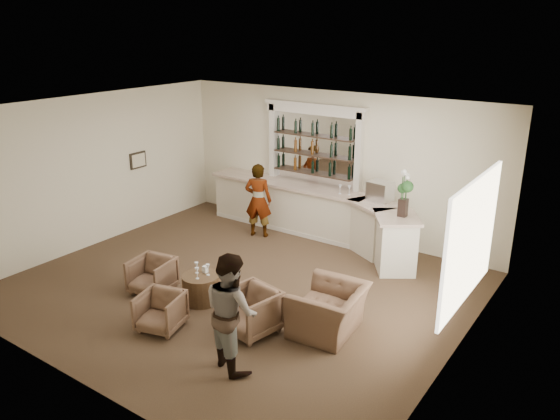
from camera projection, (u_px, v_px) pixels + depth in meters
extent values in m
plane|color=brown|center=(240.00, 287.00, 10.25)|extent=(8.00, 8.00, 0.00)
cube|color=beige|center=(334.00, 164.00, 12.43)|extent=(8.00, 0.04, 3.30)
cube|color=beige|center=(95.00, 171.00, 11.87)|extent=(0.04, 7.00, 3.30)
cube|color=beige|center=(462.00, 255.00, 7.55)|extent=(0.04, 7.00, 3.30)
cube|color=white|center=(235.00, 111.00, 9.17)|extent=(8.00, 7.00, 0.04)
cube|color=white|center=(471.00, 240.00, 7.94)|extent=(0.05, 2.40, 1.90)
cube|color=black|center=(138.00, 160.00, 12.79)|extent=(0.04, 0.46, 0.38)
cube|color=beige|center=(139.00, 160.00, 12.77)|extent=(0.01, 0.38, 0.30)
cube|color=beige|center=(289.00, 206.00, 13.06)|extent=(4.00, 0.70, 1.08)
cube|color=beige|center=(289.00, 184.00, 12.86)|extent=(4.10, 0.82, 0.06)
cube|color=beige|center=(375.00, 229.00, 11.61)|extent=(1.12, 1.04, 1.08)
cube|color=beige|center=(376.00, 204.00, 11.41)|extent=(1.27, 1.19, 0.06)
cube|color=beige|center=(395.00, 244.00, 10.83)|extent=(1.08, 1.14, 1.08)
cube|color=beige|center=(397.00, 217.00, 10.63)|extent=(1.24, 1.29, 0.06)
cube|color=beige|center=(281.00, 229.00, 12.96)|extent=(4.00, 0.06, 0.10)
cube|color=white|center=(315.00, 149.00, 12.59)|extent=(2.15, 0.02, 1.65)
cube|color=beige|center=(273.00, 163.00, 13.32)|extent=(0.14, 0.16, 2.90)
cube|color=beige|center=(358.00, 178.00, 12.08)|extent=(0.14, 0.16, 2.90)
cube|color=beige|center=(315.00, 110.00, 12.25)|extent=(2.52, 0.16, 0.18)
cube|color=beige|center=(315.00, 105.00, 12.21)|extent=(2.64, 0.20, 0.08)
cube|color=#322319|center=(312.00, 174.00, 12.69)|extent=(2.05, 0.20, 0.03)
cube|color=#322319|center=(313.00, 155.00, 12.54)|extent=(2.05, 0.20, 0.03)
cube|color=#322319|center=(313.00, 136.00, 12.40)|extent=(2.05, 0.20, 0.03)
cylinder|color=brown|center=(201.00, 288.00, 9.66)|extent=(0.68, 0.68, 0.50)
imported|color=gray|center=(258.00, 200.00, 12.46)|extent=(0.73, 0.60, 1.72)
imported|color=gray|center=(231.00, 311.00, 7.65)|extent=(1.04, 0.94, 1.74)
imported|color=brown|center=(152.00, 275.00, 9.97)|extent=(0.81, 0.83, 0.66)
imported|color=brown|center=(161.00, 311.00, 8.76)|extent=(0.82, 0.83, 0.62)
imported|color=brown|center=(250.00, 311.00, 8.65)|extent=(0.93, 0.95, 0.74)
imported|color=brown|center=(329.00, 310.00, 8.66)|extent=(1.14, 1.27, 0.77)
cube|color=silver|center=(380.00, 191.00, 11.47)|extent=(0.52, 0.46, 0.42)
cube|color=black|center=(403.00, 208.00, 10.55)|extent=(0.16, 0.16, 0.35)
cube|color=silver|center=(205.00, 269.00, 9.68)|extent=(0.08, 0.08, 0.12)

